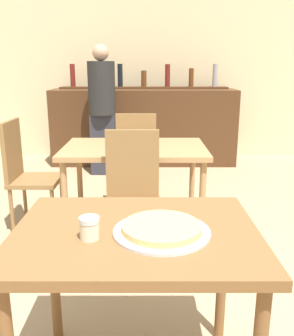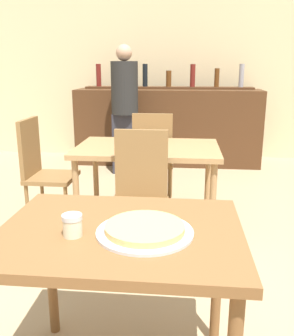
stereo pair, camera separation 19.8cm
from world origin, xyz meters
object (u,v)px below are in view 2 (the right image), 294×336
Objects in this scene: pizza_tray at (145,230)px; person_standing at (125,106)px; cheese_shaker at (72,225)px; chair_far_side_front at (140,190)px; chair_far_side_back at (153,154)px; chair_far_side_left at (42,166)px.

pizza_tray is 3.51m from person_standing.
pizza_tray is 0.27m from cheese_shaker.
chair_far_side_front is 2.53× the size of pizza_tray.
pizza_tray is 0.23× the size of person_standing.
pizza_tray is (0.16, -1.17, 0.24)m from chair_far_side_front.
pizza_tray is at bearing -82.18° from chair_far_side_front.
chair_far_side_front and chair_far_side_back have the same top height.
person_standing is at bearing -14.96° from chair_far_side_left.
chair_far_side_front and chair_far_side_left have the same top height.
chair_far_side_left is 1.97m from cheese_shaker.
person_standing reaches higher than chair_far_side_back.
chair_far_side_front is at bearing 90.00° from chair_far_side_back.
chair_far_side_front is 1.00× the size of chair_far_side_left.
chair_far_side_back is at bearing 90.00° from chair_far_side_front.
person_standing is at bearing 100.26° from pizza_tray.
chair_far_side_back is 11.09× the size of cheese_shaker.
cheese_shaker is (-0.11, -2.32, 0.27)m from chair_far_side_back.
person_standing is (-0.63, 3.45, 0.11)m from pizza_tray.
cheese_shaker is 3.52m from person_standing.
cheese_shaker is at bearing -84.19° from person_standing.
chair_far_side_left is 11.09× the size of cheese_shaker.
cheese_shaker reaches higher than pizza_tray.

